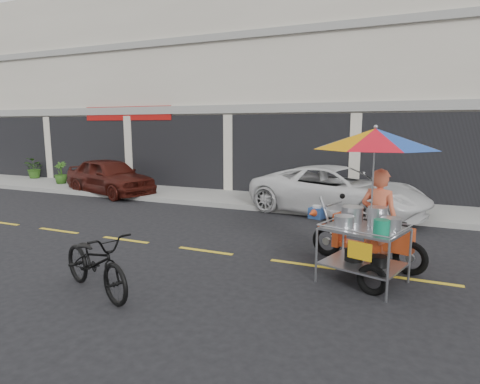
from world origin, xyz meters
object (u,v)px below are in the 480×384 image
at_px(white_pickup, 338,191).
at_px(near_bicycle, 95,262).
at_px(maroon_sedan, 110,176).
at_px(food_vendor_rig, 374,183).

height_order(white_pickup, near_bicycle, white_pickup).
distance_m(maroon_sedan, white_pickup, 8.27).
distance_m(white_pickup, near_bicycle, 7.34).
xyz_separation_m(white_pickup, food_vendor_rig, (1.33, -4.60, 0.89)).
bearing_deg(food_vendor_rig, white_pickup, 123.41).
relative_size(white_pickup, food_vendor_rig, 1.97).
bearing_deg(near_bicycle, white_pickup, 2.27).
height_order(maroon_sedan, near_bicycle, maroon_sedan).
bearing_deg(food_vendor_rig, near_bicycle, -130.25).
xyz_separation_m(maroon_sedan, white_pickup, (8.27, -0.13, 0.02)).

